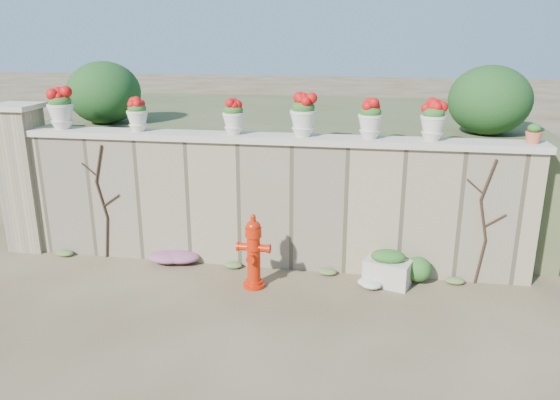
% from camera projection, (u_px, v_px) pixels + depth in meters
% --- Properties ---
extents(ground, '(80.00, 80.00, 0.00)m').
position_uv_depth(ground, '(242.00, 317.00, 7.19)').
color(ground, '#4E3B27').
rests_on(ground, ground).
extents(stone_wall, '(8.00, 0.40, 2.00)m').
position_uv_depth(stone_wall, '(267.00, 204.00, 8.58)').
color(stone_wall, gray).
rests_on(stone_wall, ground).
extents(wall_cap, '(8.10, 0.52, 0.10)m').
position_uv_depth(wall_cap, '(267.00, 138.00, 8.27)').
color(wall_cap, beige).
rests_on(wall_cap, stone_wall).
extents(gate_pillar, '(0.72, 0.72, 2.48)m').
position_uv_depth(gate_pillar, '(25.00, 177.00, 9.17)').
color(gate_pillar, gray).
rests_on(gate_pillar, ground).
extents(raised_fill, '(9.00, 6.00, 2.00)m').
position_uv_depth(raised_fill, '(296.00, 159.00, 11.60)').
color(raised_fill, '#384C23').
rests_on(raised_fill, ground).
extents(back_shrub_left, '(1.30, 1.30, 1.10)m').
position_uv_depth(back_shrub_left, '(104.00, 93.00, 9.76)').
color(back_shrub_left, '#143814').
rests_on(back_shrub_left, raised_fill).
extents(back_shrub_right, '(1.30, 1.30, 1.10)m').
position_uv_depth(back_shrub_right, '(490.00, 100.00, 8.71)').
color(back_shrub_right, '#143814').
rests_on(back_shrub_right, raised_fill).
extents(vine_left, '(0.60, 0.04, 1.91)m').
position_uv_depth(vine_left, '(102.00, 200.00, 8.80)').
color(vine_left, black).
rests_on(vine_left, ground).
extents(vine_right, '(0.60, 0.04, 1.91)m').
position_uv_depth(vine_right, '(484.00, 221.00, 7.86)').
color(vine_right, black).
rests_on(vine_right, ground).
extents(fire_hydrant, '(0.48, 0.34, 1.12)m').
position_uv_depth(fire_hydrant, '(254.00, 251.00, 7.88)').
color(fire_hydrant, '#BC1F07').
rests_on(fire_hydrant, ground).
extents(planter_box, '(0.74, 0.56, 0.55)m').
position_uv_depth(planter_box, '(388.00, 269.00, 8.05)').
color(planter_box, beige).
rests_on(planter_box, ground).
extents(green_shrub, '(0.53, 0.48, 0.50)m').
position_uv_depth(green_shrub, '(417.00, 269.00, 8.04)').
color(green_shrub, '#1E5119').
rests_on(green_shrub, ground).
extents(magenta_clump, '(0.97, 0.65, 0.26)m').
position_uv_depth(magenta_clump, '(171.00, 255.00, 8.85)').
color(magenta_clump, '#C527A2').
rests_on(magenta_clump, ground).
extents(white_flowers, '(0.45, 0.36, 0.16)m').
position_uv_depth(white_flowers, '(373.00, 283.00, 7.98)').
color(white_flowers, white).
rests_on(white_flowers, ground).
extents(urn_pot_0, '(0.41, 0.41, 0.64)m').
position_uv_depth(urn_pot_0, '(61.00, 109.00, 8.70)').
color(urn_pot_0, beige).
rests_on(urn_pot_0, wall_cap).
extents(urn_pot_1, '(0.33, 0.33, 0.52)m').
position_uv_depth(urn_pot_1, '(137.00, 115.00, 8.51)').
color(urn_pot_1, beige).
rests_on(urn_pot_1, wall_cap).
extents(urn_pot_2, '(0.34, 0.34, 0.53)m').
position_uv_depth(urn_pot_2, '(234.00, 117.00, 8.26)').
color(urn_pot_2, beige).
rests_on(urn_pot_2, wall_cap).
extents(urn_pot_3, '(0.40, 0.40, 0.62)m').
position_uv_depth(urn_pot_3, '(303.00, 116.00, 8.08)').
color(urn_pot_3, beige).
rests_on(urn_pot_3, wall_cap).
extents(urn_pot_4, '(0.36, 0.36, 0.56)m').
position_uv_depth(urn_pot_4, '(370.00, 119.00, 7.93)').
color(urn_pot_4, beige).
rests_on(urn_pot_4, wall_cap).
extents(urn_pot_5, '(0.36, 0.36, 0.57)m').
position_uv_depth(urn_pot_5, '(433.00, 121.00, 7.79)').
color(urn_pot_5, beige).
rests_on(urn_pot_5, wall_cap).
extents(terracotta_pot, '(0.22, 0.22, 0.27)m').
position_uv_depth(terracotta_pot, '(534.00, 135.00, 7.61)').
color(terracotta_pot, '#C6563C').
rests_on(terracotta_pot, wall_cap).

